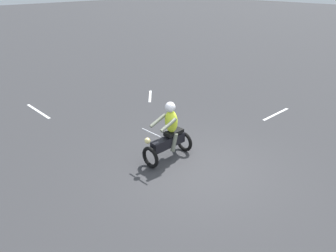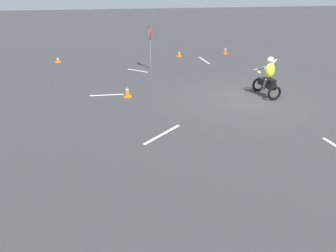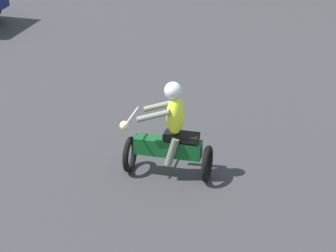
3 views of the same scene
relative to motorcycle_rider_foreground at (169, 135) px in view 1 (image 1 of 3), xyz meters
name	(u,v)px [view 1 (image 1 of 3)]	position (x,y,z in m)	size (l,w,h in m)	color
ground_plane	(201,170)	(-0.19, 1.01, -0.73)	(120.00, 120.00, 0.00)	#333335
motorcycle_rider_foreground	(169,135)	(0.00, 0.00, 0.00)	(1.52, 0.70, 1.66)	black
lane_stripe_w	(276,114)	(-5.09, 0.39, -0.72)	(0.10, 1.67, 0.01)	silver
lane_stripe_sw	(150,96)	(-3.01, -4.33, -0.72)	(0.10, 1.47, 0.01)	silver
lane_stripe_s	(38,111)	(1.18, -5.93, -0.72)	(0.10, 1.92, 0.01)	silver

